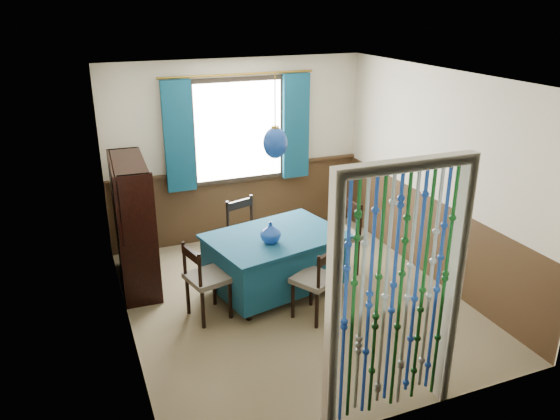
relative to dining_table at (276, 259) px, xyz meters
name	(u,v)px	position (x,y,z in m)	size (l,w,h in m)	color
floor	(294,300)	(0.11, -0.30, -0.42)	(4.00, 4.00, 0.00)	brown
ceiling	(297,77)	(0.11, -0.30, 2.08)	(4.00, 4.00, 0.00)	silver
wall_back	(238,152)	(0.11, 1.70, 0.83)	(3.60, 3.60, 0.00)	beige
wall_front	(402,283)	(0.11, -2.30, 0.83)	(3.60, 3.60, 0.00)	beige
wall_left	(120,221)	(-1.69, -0.30, 0.83)	(4.00, 4.00, 0.00)	beige
wall_right	(436,178)	(1.91, -0.30, 0.83)	(4.00, 4.00, 0.00)	beige
wainscot_back	(240,203)	(0.11, 1.69, 0.08)	(3.60, 3.60, 0.00)	#392615
wainscot_front	(394,366)	(0.11, -2.28, 0.08)	(3.60, 3.60, 0.00)	#392615
wainscot_left	(130,291)	(-1.67, -0.30, 0.08)	(4.00, 4.00, 0.00)	#392615
wainscot_right	(429,237)	(1.90, -0.30, 0.08)	(4.00, 4.00, 0.00)	#392615
window	(238,131)	(0.11, 1.65, 1.13)	(1.32, 0.12, 1.42)	black
doorway	(396,302)	(0.11, -2.24, 0.63)	(1.16, 0.12, 2.18)	silver
dining_table	(276,259)	(0.00, 0.00, 0.00)	(1.67, 1.32, 0.71)	navy
chair_near	(317,280)	(0.19, -0.69, 0.03)	(0.55, 0.54, 0.83)	black
chair_far	(247,233)	(-0.11, 0.69, 0.06)	(0.55, 0.54, 0.89)	black
chair_left	(205,279)	(-0.89, -0.25, 0.04)	(0.49, 0.51, 0.86)	black
chair_right	(340,235)	(0.92, 0.17, 0.08)	(0.47, 0.49, 0.94)	black
sideboard	(135,241)	(-1.46, 0.79, 0.13)	(0.46, 1.19, 1.53)	black
pendant_lamp	(275,143)	(0.00, 0.00, 1.37)	(0.27, 0.27, 0.88)	olive
vase_table	(271,233)	(-0.12, -0.16, 0.40)	(0.21, 0.21, 0.22)	navy
bowl_shelf	(140,207)	(-1.40, 0.51, 0.66)	(0.22, 0.22, 0.06)	beige
vase_sideboard	(134,209)	(-1.40, 1.08, 0.43)	(0.16, 0.16, 0.16)	beige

